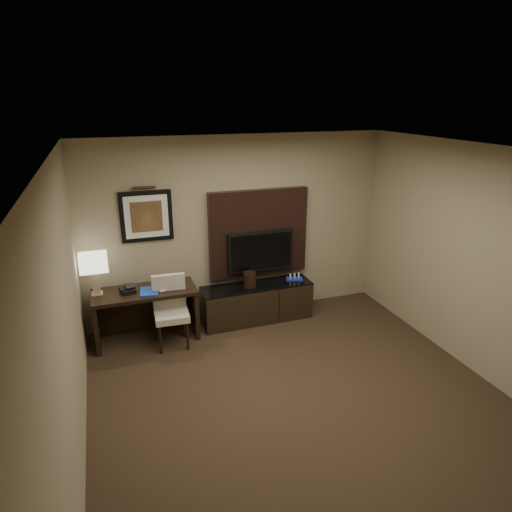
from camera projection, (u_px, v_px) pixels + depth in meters
name	position (u px, v px, depth m)	size (l,w,h in m)	color
floor	(306.00, 410.00, 4.92)	(4.50, 5.00, 0.01)	#2F2115
ceiling	(318.00, 155.00, 4.02)	(4.50, 5.00, 0.01)	silver
wall_back	(238.00, 229.00, 6.70)	(4.50, 0.01, 2.70)	gray
wall_left	(66.00, 331.00, 3.78)	(0.01, 5.00, 2.70)	gray
wall_right	(492.00, 268.00, 5.16)	(0.01, 5.00, 2.70)	gray
desk	(146.00, 315.00, 6.23)	(1.37, 0.59, 0.73)	black
credenza	(257.00, 302.00, 6.80)	(1.64, 0.46, 0.57)	black
tv_wall_panel	(258.00, 233.00, 6.76)	(1.50, 0.12, 1.30)	black
tv	(261.00, 251.00, 6.76)	(1.00, 0.08, 0.60)	black
artwork	(146.00, 216.00, 6.18)	(0.70, 0.04, 0.70)	black
picture_light	(144.00, 188.00, 6.01)	(0.04, 0.04, 0.30)	#402114
desk_chair	(172.00, 314.00, 6.04)	(0.44, 0.51, 0.92)	beige
table_lamp	(94.00, 272.00, 5.89)	(0.38, 0.22, 0.62)	tan
desk_phone	(128.00, 290.00, 6.02)	(0.18, 0.16, 0.09)	black
blue_folder	(149.00, 291.00, 6.05)	(0.23, 0.31, 0.02)	#1A41AA
book	(157.00, 283.00, 6.07)	(0.16, 0.02, 0.22)	tan
ice_bucket	(250.00, 279.00, 6.63)	(0.19, 0.19, 0.21)	black
minibar_tray	(295.00, 277.00, 6.89)	(0.25, 0.15, 0.09)	#192DA2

